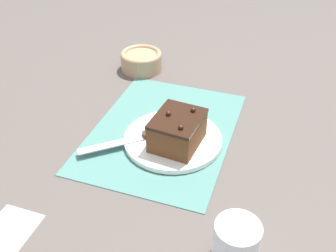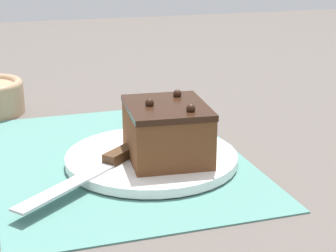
{
  "view_description": "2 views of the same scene",
  "coord_description": "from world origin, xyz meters",
  "views": [
    {
      "loc": [
        0.75,
        0.27,
        0.6
      ],
      "look_at": [
        0.03,
        0.02,
        0.04
      ],
      "focal_mm": 42.0,
      "sensor_mm": 36.0,
      "label": 1
    },
    {
      "loc": [
        0.73,
        -0.16,
        0.3
      ],
      "look_at": [
        0.05,
        0.06,
        0.06
      ],
      "focal_mm": 60.0,
      "sensor_mm": 36.0,
      "label": 2
    }
  ],
  "objects": [
    {
      "name": "cake_plate",
      "position": [
        0.03,
        0.04,
        0.01
      ],
      "size": [
        0.24,
        0.24,
        0.01
      ],
      "color": "white",
      "rests_on": "placemat_woven"
    },
    {
      "name": "chocolate_cake",
      "position": [
        0.05,
        0.05,
        0.05
      ],
      "size": [
        0.13,
        0.12,
        0.08
      ],
      "rotation": [
        0.0,
        0.0,
        -0.09
      ],
      "color": "brown",
      "rests_on": "cake_plate"
    },
    {
      "name": "placemat_woven",
      "position": [
        0.0,
        0.0,
        0.0
      ],
      "size": [
        0.46,
        0.34,
        0.0
      ],
      "primitive_type": "cube",
      "color": "slate",
      "rests_on": "ground_plane"
    },
    {
      "name": "serving_knife",
      "position": [
        0.06,
        -0.03,
        0.02
      ],
      "size": [
        0.17,
        0.19,
        0.01
      ],
      "rotation": [
        0.0,
        0.0,
        3.84
      ],
      "color": "#472D19",
      "rests_on": "cake_plate"
    },
    {
      "name": "ground_plane",
      "position": [
        0.0,
        0.0,
        0.0
      ],
      "size": [
        3.0,
        3.0,
        0.0
      ],
      "primitive_type": "plane",
      "color": "#544C47"
    }
  ]
}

